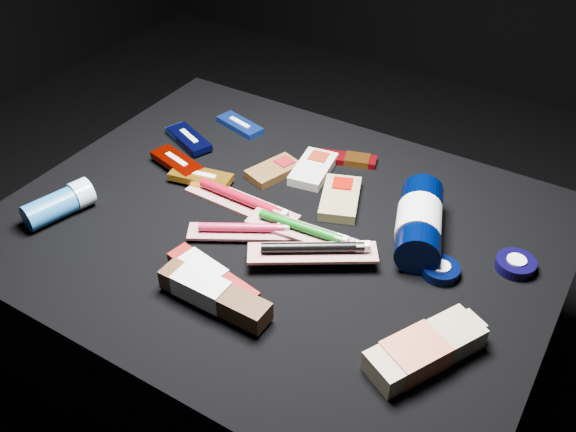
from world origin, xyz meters
The scene contains 22 objects.
ground centered at (0.00, 0.00, 0.00)m, with size 3.00×3.00×0.00m, color black.
cloth_table centered at (0.00, 0.00, 0.20)m, with size 0.98×0.78×0.40m, color black.
luna_bar_0 centered at (-0.26, 0.25, 0.41)m, with size 0.12×0.07×0.01m.
luna_bar_1 centered at (-0.32, 0.14, 0.41)m, with size 0.12×0.08×0.02m.
luna_bar_2 centered at (-0.31, 0.13, 0.41)m, with size 0.13×0.09×0.02m.
luna_bar_3 centered at (-0.20, 0.03, 0.41)m, with size 0.13×0.07×0.02m.
luna_bar_4 centered at (-0.27, 0.04, 0.42)m, with size 0.13×0.07×0.02m.
clif_bar_0 centered at (-0.09, 0.14, 0.41)m, with size 0.09×0.12×0.02m.
clif_bar_1 centered at (-0.03, 0.18, 0.41)m, with size 0.08×0.13×0.02m.
clif_bar_2 centered at (0.06, 0.12, 0.41)m, with size 0.11×0.14×0.02m.
power_bar centered at (0.02, 0.25, 0.41)m, with size 0.12×0.07×0.01m.
lotion_bottle centered at (0.23, 0.10, 0.44)m, with size 0.13×0.25×0.08m.
cream_tin_upper centered at (0.40, 0.11, 0.41)m, with size 0.07×0.07×0.02m.
cream_tin_lower centered at (0.30, 0.03, 0.41)m, with size 0.06×0.06×0.02m.
bodywash_bottle centered at (0.34, -0.15, 0.42)m, with size 0.14×0.19×0.04m.
deodorant_stick centered at (-0.36, -0.18, 0.43)m, with size 0.08×0.14×0.05m.
toothbrush_pack_0 centered at (-0.09, 0.01, 0.41)m, with size 0.23×0.06×0.03m.
toothbrush_pack_1 centered at (-0.04, -0.06, 0.41)m, with size 0.19×0.13×0.02m.
toothbrush_pack_2 centered at (0.06, -0.01, 0.42)m, with size 0.20×0.06×0.02m.
toothbrush_pack_3 centered at (0.11, -0.06, 0.43)m, with size 0.21×0.16×0.02m.
toothpaste_carton_red centered at (-0.01, -0.19, 0.42)m, with size 0.18×0.07×0.03m.
toothpaste_carton_green centered at (0.01, -0.22, 0.42)m, with size 0.19×0.05×0.04m.
Camera 1 is at (0.49, -0.76, 1.14)m, focal length 40.00 mm.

